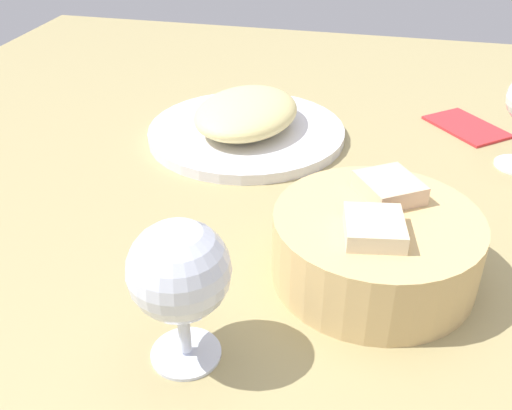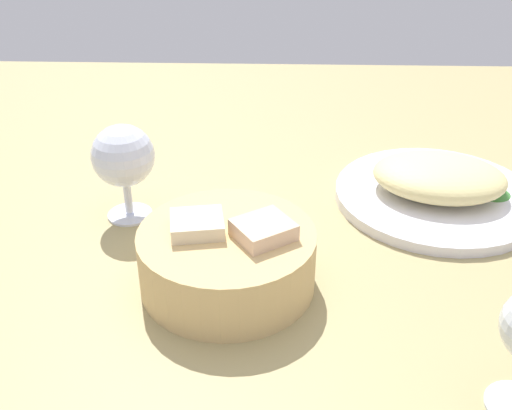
% 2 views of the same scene
% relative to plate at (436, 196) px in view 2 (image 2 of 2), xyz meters
% --- Properties ---
extents(ground_plane, '(1.40, 1.40, 0.02)m').
position_rel_plate_xyz_m(ground_plane, '(0.17, 0.13, -0.02)').
color(ground_plane, tan).
extents(plate, '(0.27, 0.27, 0.01)m').
position_rel_plate_xyz_m(plate, '(0.00, 0.00, 0.00)').
color(plate, white).
rests_on(plate, ground_plane).
extents(omelette, '(0.19, 0.16, 0.04)m').
position_rel_plate_xyz_m(omelette, '(0.00, 0.00, 0.03)').
color(omelette, beige).
rests_on(omelette, plate).
extents(lettuce_garnish, '(0.05, 0.05, 0.02)m').
position_rel_plate_xyz_m(lettuce_garnish, '(-0.07, 0.00, 0.02)').
color(lettuce_garnish, '#408538').
rests_on(lettuce_garnish, plate).
extents(bread_basket, '(0.19, 0.19, 0.08)m').
position_rel_plate_xyz_m(bread_basket, '(0.27, 0.19, 0.03)').
color(bread_basket, tan).
rests_on(bread_basket, ground_plane).
extents(wine_glass_near, '(0.08, 0.08, 0.12)m').
position_rel_plate_xyz_m(wine_glass_near, '(0.40, 0.05, 0.08)').
color(wine_glass_near, silver).
rests_on(wine_glass_near, ground_plane).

